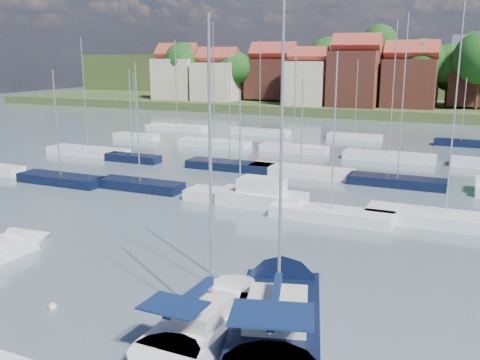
% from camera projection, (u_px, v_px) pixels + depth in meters
% --- Properties ---
extents(ground, '(260.00, 260.00, 0.00)m').
position_uv_depth(ground, '(376.00, 166.00, 57.89)').
color(ground, '#45565D').
rests_on(ground, ground).
extents(sailboat_centre, '(3.02, 10.56, 14.31)m').
position_uv_depth(sailboat_centre, '(220.00, 312.00, 23.96)').
color(sailboat_centre, silver).
rests_on(sailboat_centre, ground).
extents(sailboat_navy, '(7.31, 14.16, 18.86)m').
position_uv_depth(sailboat_navy, '(280.00, 301.00, 25.10)').
color(sailboat_navy, black).
rests_on(sailboat_navy, ground).
extents(buoy_c, '(0.41, 0.41, 0.41)m').
position_uv_depth(buoy_c, '(53.00, 309.00, 25.06)').
color(buoy_c, beige).
rests_on(buoy_c, ground).
extents(buoy_e, '(0.45, 0.45, 0.45)m').
position_uv_depth(buoy_e, '(288.00, 284.00, 27.75)').
color(buoy_e, beige).
rests_on(buoy_e, ground).
extents(marina_field, '(79.62, 41.41, 15.93)m').
position_uv_depth(marina_field, '(386.00, 172.00, 52.72)').
color(marina_field, silver).
rests_on(marina_field, ground).
extents(far_shore_town, '(212.46, 90.00, 22.27)m').
position_uv_depth(far_shore_town, '(450.00, 84.00, 138.38)').
color(far_shore_town, '#445229').
rests_on(far_shore_town, ground).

